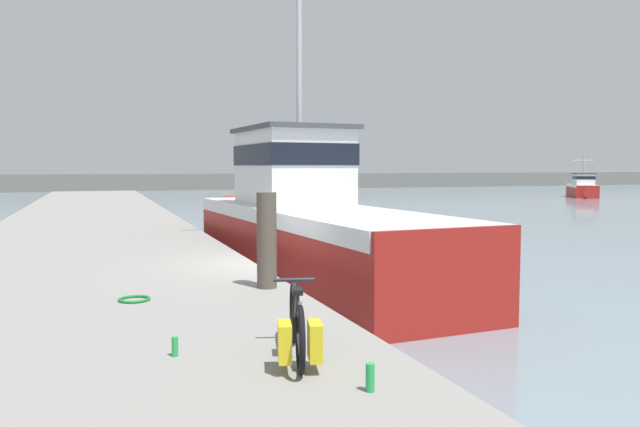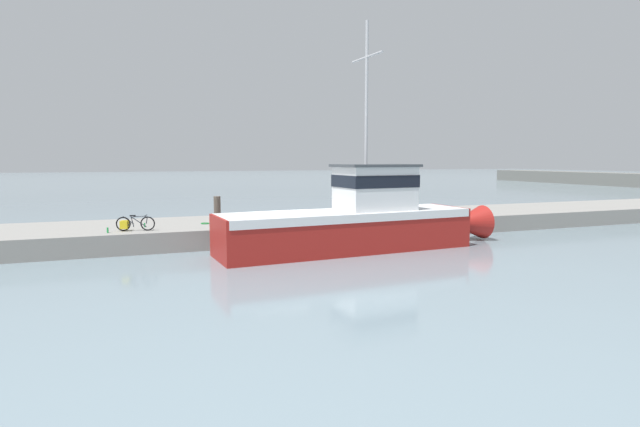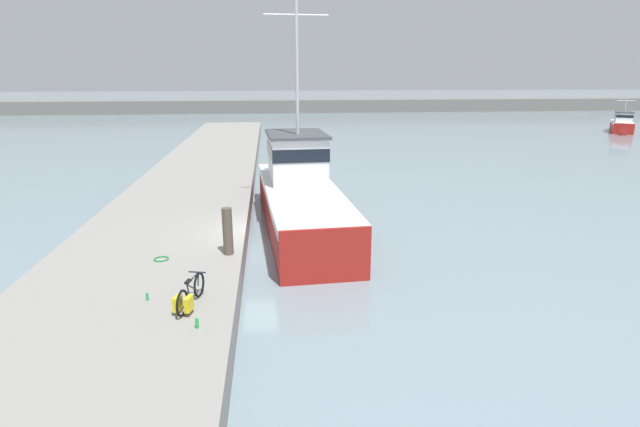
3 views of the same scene
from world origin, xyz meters
The scene contains 10 objects.
ground_plane centered at (0.00, 0.00, 0.00)m, with size 320.00×320.00×0.00m, color gray.
dock_pier centered at (-3.72, 0.00, 0.47)m, with size 6.08×80.00×0.93m, color gray.
far_shoreline centered at (30.00, 66.22, 1.01)m, with size 180.00×5.00×2.01m, color slate.
fishing_boat_main centered at (1.48, 3.66, 1.41)m, with size 3.70×13.91×10.19m.
boat_blue_far centered at (38.80, 34.21, 0.90)m, with size 4.49×5.97×3.77m.
bicycle_touring centered at (-1.78, -6.08, 1.26)m, with size 0.68×1.66×0.71m.
mooring_post centered at (-1.11, -2.38, 1.68)m, with size 0.31×0.31×1.50m, color #51473D.
hose_coil centered at (-3.13, -2.66, 0.95)m, with size 0.45×0.45×0.04m, color #197A2D.
water_bottle_on_curb centered at (-2.89, -5.52, 1.03)m, with size 0.07×0.07×0.20m, color green.
water_bottle_by_bike centered at (-1.46, -7.08, 1.05)m, with size 0.08×0.08×0.24m, color green.
Camera 3 is at (0.26, -17.33, 6.46)m, focal length 28.00 mm.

